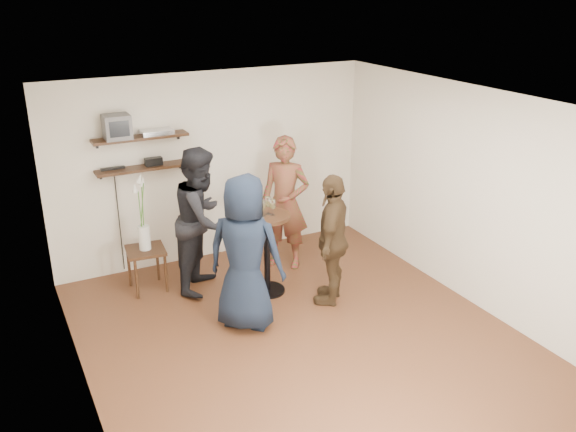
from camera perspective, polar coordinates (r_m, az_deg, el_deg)
The scene contains 18 objects.
room at distance 6.30m, azimuth 1.11°, elevation -1.13°, with size 4.58×5.08×2.68m.
shelf_upper at distance 7.93m, azimuth -13.65°, elevation 7.16°, with size 1.20×0.25×0.04m, color black.
shelf_lower at distance 8.03m, azimuth -13.40°, elevation 4.39°, with size 1.20×0.25×0.04m, color black.
crt_monitor at distance 7.83m, azimuth -15.74°, elevation 8.05°, with size 0.32×0.30×0.30m, color #59595B.
dvd_deck at distance 7.96m, azimuth -12.19°, elevation 7.70°, with size 0.40×0.24×0.06m, color silver.
radio at distance 8.04m, azimuth -12.47°, elevation 5.00°, with size 0.22×0.10×0.10m, color black.
power_strip at distance 7.99m, azimuth -16.08°, elevation 4.30°, with size 0.30×0.05×0.03m, color black.
side_table at distance 7.86m, azimuth -13.14°, elevation -3.64°, with size 0.51×0.51×0.56m.
vase_lilies at distance 7.70m, azimuth -13.40°, elevation -0.87°, with size 0.20×0.20×1.01m.
drinks_table at distance 7.52m, azimuth -1.98°, elevation -2.52°, with size 0.57×0.57×1.05m.
wine_glass_fl at distance 7.28m, azimuth -2.38°, elevation 0.94°, with size 0.06×0.06×0.19m.
wine_glass_fr at distance 7.31m, azimuth -1.44°, elevation 1.09°, with size 0.07×0.07×0.20m.
wine_glass_bl at distance 7.36m, azimuth -2.49°, elevation 1.16°, with size 0.06×0.06×0.18m.
wine_glass_br at distance 7.34m, azimuth -1.86°, elevation 1.27°, with size 0.07×0.07×0.22m.
person_plaid at distance 8.16m, azimuth -0.27°, elevation 1.22°, with size 0.66×0.43×1.81m, color #AF142F.
person_dark at distance 7.63m, azimuth -8.02°, elevation -0.33°, with size 0.89×0.70×1.84m, color black.
person_navy at distance 6.71m, azimuth -4.03°, elevation -3.50°, with size 0.87×0.57×1.79m, color black.
person_brown at distance 7.28m, azimuth 4.20°, elevation -2.19°, with size 0.95×0.40×1.62m, color #3E2C1A.
Camera 1 is at (-2.78, -5.12, 3.70)m, focal length 38.00 mm.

